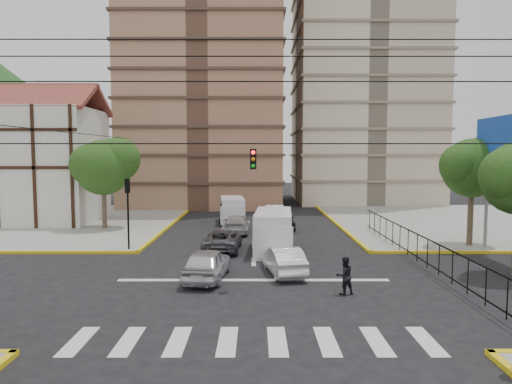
{
  "coord_description": "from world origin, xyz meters",
  "views": [
    {
      "loc": [
        0.1,
        -20.22,
        5.96
      ],
      "look_at": [
        0.13,
        4.2,
        4.0
      ],
      "focal_mm": 32.0,
      "sensor_mm": 36.0,
      "label": 1
    }
  ],
  "objects_px": {
    "car_silver_front_left": "(207,264)",
    "van_left_lane": "(232,211)",
    "traffic_light_nw": "(128,202)",
    "van_right_lane": "(274,233)",
    "car_white_front_right": "(284,260)",
    "pedestrian_crosswalk": "(344,276)"
  },
  "relations": [
    {
      "from": "van_left_lane",
      "to": "car_white_front_right",
      "type": "relative_size",
      "value": 1.21
    },
    {
      "from": "car_silver_front_left",
      "to": "van_right_lane",
      "type": "bearing_deg",
      "value": -113.45
    },
    {
      "from": "traffic_light_nw",
      "to": "van_right_lane",
      "type": "relative_size",
      "value": 0.77
    },
    {
      "from": "traffic_light_nw",
      "to": "car_silver_front_left",
      "type": "distance_m",
      "value": 8.8
    },
    {
      "from": "van_left_lane",
      "to": "pedestrian_crosswalk",
      "type": "distance_m",
      "value": 21.42
    },
    {
      "from": "van_left_lane",
      "to": "car_silver_front_left",
      "type": "xyz_separation_m",
      "value": [
        -0.29,
        -18.17,
        -0.32
      ]
    },
    {
      "from": "car_white_front_right",
      "to": "car_silver_front_left",
      "type": "bearing_deg",
      "value": 5.62
    },
    {
      "from": "van_left_lane",
      "to": "car_silver_front_left",
      "type": "relative_size",
      "value": 1.14
    },
    {
      "from": "car_silver_front_left",
      "to": "van_left_lane",
      "type": "bearing_deg",
      "value": -84.8
    },
    {
      "from": "car_white_front_right",
      "to": "pedestrian_crosswalk",
      "type": "bearing_deg",
      "value": 114.73
    },
    {
      "from": "pedestrian_crosswalk",
      "to": "car_white_front_right",
      "type": "bearing_deg",
      "value": -74.39
    },
    {
      "from": "car_white_front_right",
      "to": "van_left_lane",
      "type": "bearing_deg",
      "value": -88.39
    },
    {
      "from": "traffic_light_nw",
      "to": "car_silver_front_left",
      "type": "height_order",
      "value": "traffic_light_nw"
    },
    {
      "from": "car_white_front_right",
      "to": "van_right_lane",
      "type": "bearing_deg",
      "value": -96.28
    },
    {
      "from": "van_left_lane",
      "to": "pedestrian_crosswalk",
      "type": "xyz_separation_m",
      "value": [
        5.87,
        -20.6,
        -0.27
      ]
    },
    {
      "from": "car_silver_front_left",
      "to": "pedestrian_crosswalk",
      "type": "xyz_separation_m",
      "value": [
        6.16,
        -2.43,
        0.06
      ]
    },
    {
      "from": "van_right_lane",
      "to": "car_white_front_right",
      "type": "distance_m",
      "value": 5.07
    },
    {
      "from": "van_right_lane",
      "to": "car_white_front_right",
      "type": "relative_size",
      "value": 1.35
    },
    {
      "from": "van_right_lane",
      "to": "car_silver_front_left",
      "type": "relative_size",
      "value": 1.27
    },
    {
      "from": "pedestrian_crosswalk",
      "to": "van_right_lane",
      "type": "bearing_deg",
      "value": -91.31
    },
    {
      "from": "traffic_light_nw",
      "to": "pedestrian_crosswalk",
      "type": "relative_size",
      "value": 2.69
    },
    {
      "from": "traffic_light_nw",
      "to": "car_silver_front_left",
      "type": "xyz_separation_m",
      "value": [
        5.56,
        -6.41,
        -2.35
      ]
    }
  ]
}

